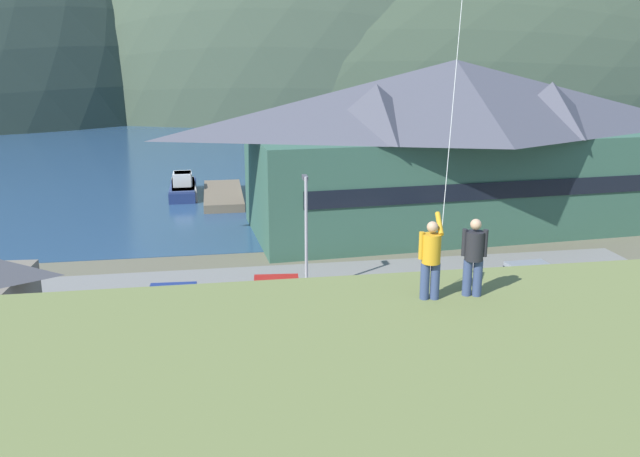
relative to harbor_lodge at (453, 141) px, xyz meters
The scene contains 21 objects.
ground_plane 25.84m from the harbor_lodge, 118.77° to the right, with size 600.00×600.00×0.00m, color #66604C.
parking_lot_pad 21.73m from the harbor_lodge, 125.40° to the right, with size 40.00×20.00×0.10m, color gray.
bay_water 40.37m from the harbor_lodge, 107.61° to the left, with size 360.00×84.00×0.03m, color navy.
far_hill_east_peak 91.34m from the harbor_lodge, 85.32° to the left, with size 108.30×57.25×91.85m, color #42513D.
far_hill_center_saddle 101.93m from the harbor_lodge, 67.55° to the left, with size 142.67×74.29×76.38m, color #3D4C38.
far_hill_far_shoulder 109.81m from the harbor_lodge, 61.14° to the left, with size 117.33×53.55×85.55m, color #42513D.
harbor_lodge is the anchor object (origin of this frame).
storage_shed_waterside 9.15m from the harbor_lodge, behind, with size 5.79×4.56×4.57m.
wharf_dock 20.54m from the harbor_lodge, 143.65° to the left, with size 3.20×10.22×0.70m.
moored_boat_wharfside 24.17m from the harbor_lodge, 144.97° to the left, with size 2.22×6.79×2.16m.
moored_boat_outer_mooring 17.55m from the harbor_lodge, 136.93° to the left, with size 3.04×8.37×2.16m.
moored_boat_inner_slip 24.26m from the harbor_lodge, 144.42° to the left, with size 2.45×6.60×2.16m.
parked_car_front_row_end 22.66m from the harbor_lodge, 102.89° to the right, with size 4.28×2.21×1.82m.
parked_car_mid_row_near 24.45m from the harbor_lodge, 141.61° to the right, with size 4.29×2.23×1.82m.
parked_car_front_row_silver 24.71m from the harbor_lodge, 114.62° to the right, with size 4.22×2.10×1.82m.
parked_car_corner_spot 15.33m from the harbor_lodge, 94.55° to the right, with size 4.29×2.23×1.82m.
parked_car_lone_by_shed 16.58m from the harbor_lodge, 76.32° to the right, with size 4.26×2.18×1.82m.
parked_car_mid_row_far 20.64m from the harbor_lodge, 133.54° to the right, with size 4.35×2.36×1.82m.
parking_light_pole 16.77m from the harbor_lodge, 136.43° to the right, with size 0.24×0.78×6.10m.
person_kite_flyer 32.84m from the harbor_lodge, 111.52° to the right, with size 0.57×0.63×1.86m.
person_companion 32.46m from the harbor_lodge, 109.93° to the right, with size 0.53×0.40×1.74m.
Camera 1 is at (-4.46, -21.17, 12.31)m, focal length 36.47 mm.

